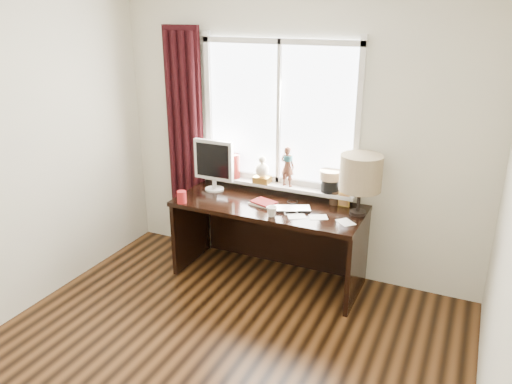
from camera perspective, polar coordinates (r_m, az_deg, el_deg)
The scene contains 14 objects.
wall_back at distance 4.58m, azimuth 4.54°, elevation 6.41°, with size 3.50×2.60×0.00m, color beige.
laptop at distance 4.32m, azimuth 3.96°, elevation -1.94°, with size 0.35×0.22×0.03m, color silver.
mug at distance 4.18m, azimuth 1.80°, elevation -2.20°, with size 0.09×0.09×0.09m, color white.
red_cup at distance 4.51m, azimuth -8.48°, elevation -0.57°, with size 0.08×0.08×0.11m, color #A81A1C.
window at distance 4.57m, azimuth 2.81°, elevation 6.57°, with size 1.52×0.20×1.40m.
curtain at distance 5.04m, azimuth -8.11°, elevation 5.40°, with size 0.38×0.09×2.25m.
desk at distance 4.63m, azimuth 1.92°, elevation -3.78°, with size 1.70×0.70×0.75m.
monitor at distance 4.72m, azimuth -4.86°, elevation 3.41°, with size 0.40×0.18×0.49m.
notebook_stack at distance 4.44m, azimuth 0.86°, elevation -1.24°, with size 0.25×0.21×0.03m.
brush_holder at distance 4.49m, azimuth 8.96°, elevation -0.62°, with size 0.09×0.09×0.25m.
icon_frame at distance 4.44m, azimuth 10.02°, elevation -0.86°, with size 0.10×0.02×0.13m.
table_lamp at distance 4.20m, azimuth 11.89°, elevation 2.08°, with size 0.35×0.35×0.52m.
loose_papers at distance 4.18m, azimuth 7.32°, elevation -3.03°, with size 0.59×0.23×0.00m.
desk_cables at distance 4.37m, azimuth 4.80°, elevation -1.81°, with size 0.31×0.29×0.01m.
Camera 1 is at (1.53, -2.17, 2.40)m, focal length 35.00 mm.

